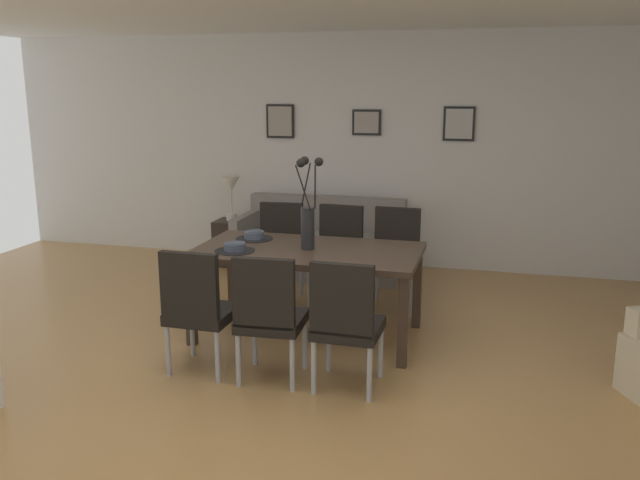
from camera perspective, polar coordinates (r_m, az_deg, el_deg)
ground_plane at (r=4.85m, az=-2.76°, el=-11.53°), size 9.00×9.00×0.00m
back_wall_panel at (r=7.60m, az=4.66°, el=7.62°), size 9.00×0.10×2.60m
dining_table at (r=5.37m, az=-1.06°, el=-1.53°), size 1.80×0.98×0.74m
dining_chair_near_left at (r=4.79m, az=-10.45°, el=-5.52°), size 0.45×0.45×0.92m
dining_chair_near_right at (r=6.39m, az=-3.51°, el=-0.58°), size 0.47×0.47×0.92m
dining_chair_far_left at (r=4.58m, az=-4.42°, el=-6.19°), size 0.47×0.47×0.92m
dining_chair_far_right at (r=6.26m, az=1.52°, el=-0.85°), size 0.47×0.47×0.92m
dining_chair_mid_left at (r=4.44m, az=2.22°, el=-6.78°), size 0.45×0.45×0.92m
dining_chair_mid_right at (r=6.17m, az=6.44°, el=-1.15°), size 0.45×0.45×0.92m
centerpiece_vase at (r=5.29m, az=-1.06°, el=2.22°), size 0.21×0.23×0.73m
placemat_near_left at (r=5.32m, az=-7.32°, el=-0.91°), size 0.32×0.32×0.01m
bowl_near_left at (r=5.31m, az=-7.33°, el=-0.52°), size 0.17×0.17×0.07m
placemat_near_right at (r=5.72m, az=-5.65°, el=0.12°), size 0.32×0.32×0.01m
bowl_near_right at (r=5.71m, az=-5.66°, el=0.49°), size 0.17×0.17×0.07m
sofa at (r=7.34m, az=0.06°, el=-0.61°), size 1.79×0.84×0.80m
side_table at (r=7.71m, az=-7.51°, el=-0.21°), size 0.36×0.36×0.52m
table_lamp at (r=7.59m, az=-7.65°, el=4.45°), size 0.22×0.22×0.51m
framed_picture_left at (r=7.78m, az=-3.43°, el=10.13°), size 0.33×0.03×0.38m
framed_picture_center at (r=7.52m, az=4.01°, el=10.02°), size 0.32×0.03×0.28m
framed_picture_right at (r=7.40m, az=11.83°, el=9.73°), size 0.33×0.03×0.37m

